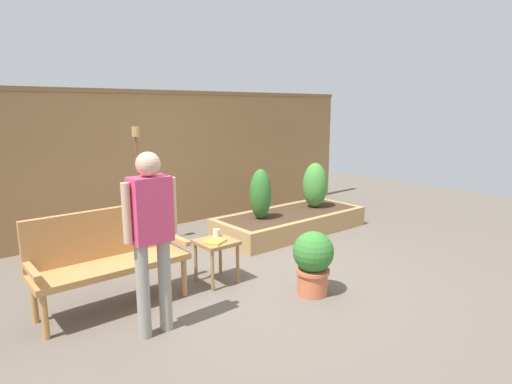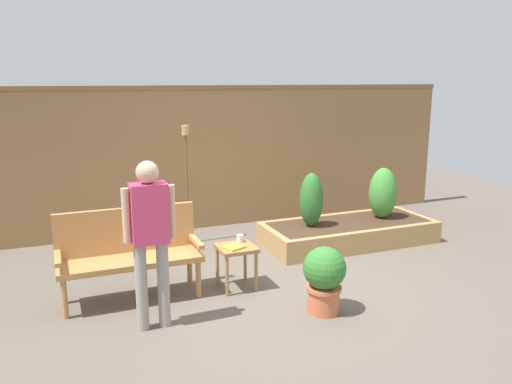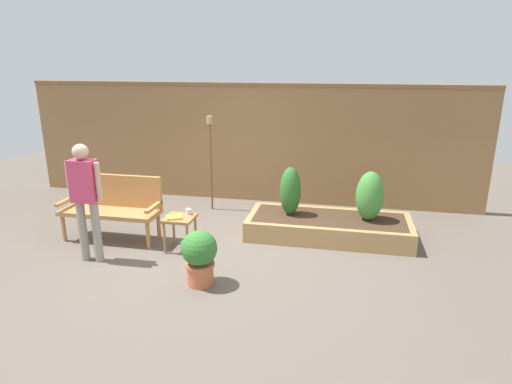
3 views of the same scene
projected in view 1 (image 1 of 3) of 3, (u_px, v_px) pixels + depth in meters
ground_plane at (253, 278)px, 4.85m from camera, size 14.00×14.00×0.00m
fence_back at (147, 161)px, 6.60m from camera, size 8.40×0.14×2.16m
garden_bench at (108, 252)px, 4.10m from camera, size 1.44×0.48×0.94m
side_table at (216, 248)px, 4.67m from camera, size 0.40×0.40×0.48m
cup_on_table at (217, 233)px, 4.79m from camera, size 0.11×0.08×0.08m
book_on_table at (215, 241)px, 4.57m from camera, size 0.27×0.26×0.03m
potted_boxwood at (313, 260)px, 4.37m from camera, size 0.42×0.42×0.67m
raised_planter_bed at (290, 222)px, 6.64m from camera, size 2.40×1.00×0.30m
shrub_near_bench at (261, 194)px, 6.19m from camera, size 0.31×0.31×0.73m
shrub_far_corner at (315, 185)px, 6.91m from camera, size 0.39×0.39×0.73m
tiki_torch at (137, 165)px, 5.78m from camera, size 0.10×0.10×1.64m
person_by_bench at (151, 228)px, 3.50m from camera, size 0.47×0.20×1.56m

